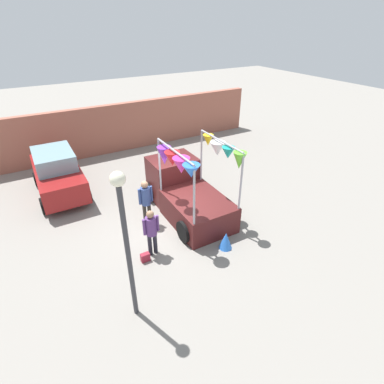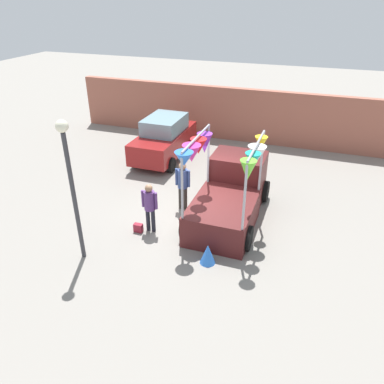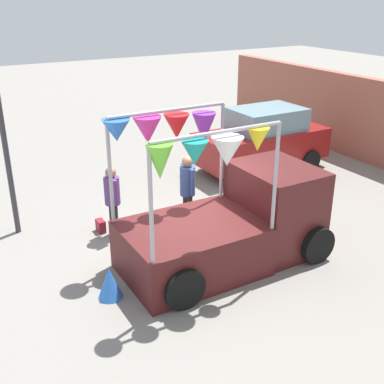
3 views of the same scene
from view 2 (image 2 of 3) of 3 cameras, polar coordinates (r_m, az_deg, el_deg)
ground_plane at (r=12.65m, az=0.94°, el=-3.83°), size 60.00×60.00×0.00m
vendor_truck at (r=12.40m, az=5.89°, el=0.16°), size 2.49×4.13×3.04m
parked_car at (r=16.82m, az=-4.27°, el=8.17°), size 1.88×4.00×1.88m
person_customer at (r=11.54m, az=-6.47°, el=-1.77°), size 0.53×0.34×1.63m
person_vendor at (r=12.62m, az=-1.43°, el=1.63°), size 0.53×0.34×1.75m
handbag at (r=11.98m, az=-8.18°, el=-5.43°), size 0.28×0.16×0.28m
street_lamp at (r=10.03m, az=-18.10°, el=2.67°), size 0.32×0.32×4.05m
brick_boundary_wall at (r=18.96m, az=8.53°, el=11.43°), size 18.00×0.36×2.60m
folded_kite_bundle_azure at (r=10.53m, az=2.42°, el=-9.42°), size 0.62×0.62×0.60m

